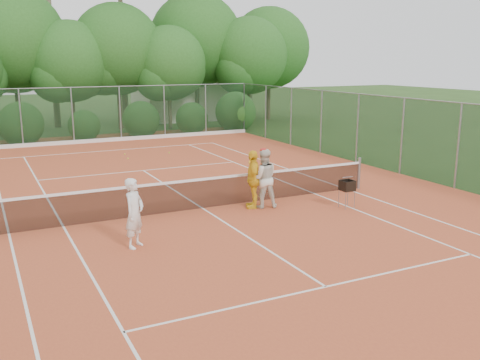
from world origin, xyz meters
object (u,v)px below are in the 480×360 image
Objects in this scene: player_yellow at (253,179)px; ball_hopper at (347,186)px; player_center_grp at (263,178)px; player_white at (134,213)px.

ball_hopper is at bearing 85.28° from player_yellow.
player_yellow reaches higher than ball_hopper.
player_center_grp is at bearing 134.85° from ball_hopper.
ball_hopper is at bearing -38.86° from player_white.
player_white reaches higher than ball_hopper.
player_center_grp reaches higher than player_yellow.
player_center_grp is at bearing 93.17° from player_yellow.
ball_hopper is at bearing -28.03° from player_center_grp.
player_center_grp is 1.04× the size of player_yellow.
ball_hopper is (6.77, 0.55, -0.17)m from player_white.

